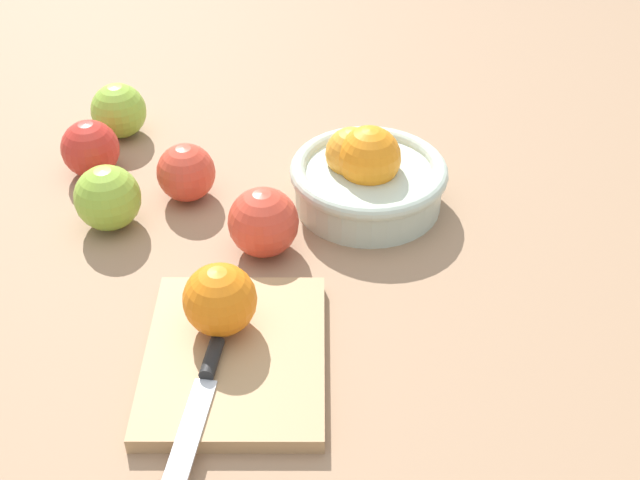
# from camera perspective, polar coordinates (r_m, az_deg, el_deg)

# --- Properties ---
(ground_plane) EXTENTS (2.40, 2.40, 0.00)m
(ground_plane) POSITION_cam_1_polar(r_m,az_deg,el_deg) (0.88, -6.92, -1.91)
(ground_plane) COLOR #997556
(bowl) EXTENTS (0.18, 0.18, 0.10)m
(bowl) POSITION_cam_1_polar(r_m,az_deg,el_deg) (0.95, 3.30, 4.49)
(bowl) COLOR beige
(bowl) RESTS_ON ground_plane
(cutting_board) EXTENTS (0.23, 0.20, 0.02)m
(cutting_board) POSITION_cam_1_polar(r_m,az_deg,el_deg) (0.77, -5.94, -8.12)
(cutting_board) COLOR tan
(cutting_board) RESTS_ON ground_plane
(orange_on_board) EXTENTS (0.07, 0.07, 0.07)m
(orange_on_board) POSITION_cam_1_polar(r_m,az_deg,el_deg) (0.77, -7.00, -4.16)
(orange_on_board) COLOR orange
(orange_on_board) RESTS_ON cutting_board
(knife) EXTENTS (0.16, 0.03, 0.01)m
(knife) POSITION_cam_1_polar(r_m,az_deg,el_deg) (0.74, -8.15, -10.15)
(knife) COLOR silver
(knife) RESTS_ON cutting_board
(apple_back_left) EXTENTS (0.08, 0.08, 0.08)m
(apple_back_left) POSITION_cam_1_polar(r_m,az_deg,el_deg) (0.88, -3.98, 1.25)
(apple_back_left) COLOR #D6422D
(apple_back_left) RESTS_ON ground_plane
(apple_front_left) EXTENTS (0.07, 0.07, 0.07)m
(apple_front_left) POSITION_cam_1_polar(r_m,az_deg,el_deg) (1.11, -13.88, 8.76)
(apple_front_left) COLOR #8EB738
(apple_front_left) RESTS_ON ground_plane
(apple_front_left_2) EXTENTS (0.07, 0.07, 0.07)m
(apple_front_left_2) POSITION_cam_1_polar(r_m,az_deg,el_deg) (0.94, -14.61, 2.86)
(apple_front_left_2) COLOR #8EB738
(apple_front_left_2) RESTS_ON ground_plane
(apple_front_left_3) EXTENTS (0.07, 0.07, 0.07)m
(apple_front_left_3) POSITION_cam_1_polar(r_m,az_deg,el_deg) (1.04, -15.74, 6.16)
(apple_front_left_3) COLOR red
(apple_front_left_3) RESTS_ON ground_plane
(apple_front_left_4) EXTENTS (0.07, 0.07, 0.07)m
(apple_front_left_4) POSITION_cam_1_polar(r_m,az_deg,el_deg) (0.97, -9.33, 4.67)
(apple_front_left_4) COLOR #D6422D
(apple_front_left_4) RESTS_ON ground_plane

